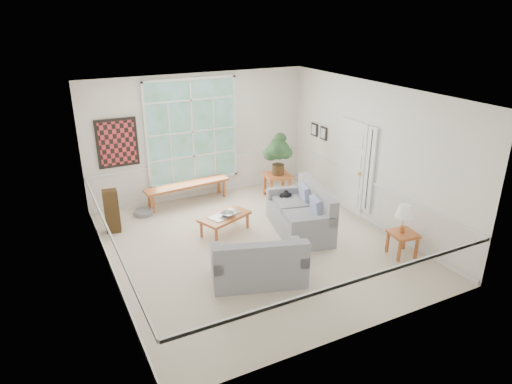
# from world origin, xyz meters

# --- Properties ---
(floor) EXTENTS (5.50, 6.00, 0.01)m
(floor) POSITION_xyz_m (0.00, 0.00, -0.01)
(floor) COLOR beige
(floor) RESTS_ON ground
(ceiling) EXTENTS (5.50, 6.00, 0.02)m
(ceiling) POSITION_xyz_m (0.00, 0.00, 3.00)
(ceiling) COLOR white
(ceiling) RESTS_ON ground
(wall_back) EXTENTS (5.50, 0.02, 3.00)m
(wall_back) POSITION_xyz_m (0.00, 3.00, 1.50)
(wall_back) COLOR white
(wall_back) RESTS_ON ground
(wall_front) EXTENTS (5.50, 0.02, 3.00)m
(wall_front) POSITION_xyz_m (0.00, -3.00, 1.50)
(wall_front) COLOR white
(wall_front) RESTS_ON ground
(wall_left) EXTENTS (0.02, 6.00, 3.00)m
(wall_left) POSITION_xyz_m (-2.75, 0.00, 1.50)
(wall_left) COLOR white
(wall_left) RESTS_ON ground
(wall_right) EXTENTS (0.02, 6.00, 3.00)m
(wall_right) POSITION_xyz_m (2.75, 0.00, 1.50)
(wall_right) COLOR white
(wall_right) RESTS_ON ground
(window_back) EXTENTS (2.30, 0.08, 2.40)m
(window_back) POSITION_xyz_m (-0.20, 2.96, 1.65)
(window_back) COLOR white
(window_back) RESTS_ON wall_back
(entry_door) EXTENTS (0.08, 0.90, 2.10)m
(entry_door) POSITION_xyz_m (2.71, 0.60, 1.05)
(entry_door) COLOR white
(entry_door) RESTS_ON floor
(door_sidelight) EXTENTS (0.08, 0.26, 1.90)m
(door_sidelight) POSITION_xyz_m (2.71, -0.03, 1.15)
(door_sidelight) COLOR white
(door_sidelight) RESTS_ON wall_right
(wall_art) EXTENTS (0.90, 0.06, 1.10)m
(wall_art) POSITION_xyz_m (-1.95, 2.95, 1.60)
(wall_art) COLOR maroon
(wall_art) RESTS_ON wall_back
(wall_frame_near) EXTENTS (0.04, 0.26, 0.32)m
(wall_frame_near) POSITION_xyz_m (2.71, 1.75, 1.55)
(wall_frame_near) COLOR black
(wall_frame_near) RESTS_ON wall_right
(wall_frame_far) EXTENTS (0.04, 0.26, 0.32)m
(wall_frame_far) POSITION_xyz_m (2.71, 2.15, 1.55)
(wall_frame_far) COLOR black
(wall_frame_far) RESTS_ON wall_right
(loveseat_right) EXTENTS (1.32, 1.98, 0.98)m
(loveseat_right) POSITION_xyz_m (1.08, 0.15, 0.49)
(loveseat_right) COLOR gray
(loveseat_right) RESTS_ON floor
(loveseat_front) EXTENTS (1.75, 1.26, 0.85)m
(loveseat_front) POSITION_xyz_m (-0.52, -1.12, 0.43)
(loveseat_front) COLOR gray
(loveseat_front) RESTS_ON floor
(coffee_table) EXTENTS (1.19, 0.93, 0.39)m
(coffee_table) POSITION_xyz_m (-0.33, 0.80, 0.20)
(coffee_table) COLOR #AC5626
(coffee_table) RESTS_ON floor
(pewter_bowl) EXTENTS (0.48, 0.48, 0.09)m
(pewter_bowl) POSITION_xyz_m (-0.27, 0.74, 0.44)
(pewter_bowl) COLOR #A4A3A9
(pewter_bowl) RESTS_ON coffee_table
(window_bench) EXTENTS (2.09, 0.59, 0.48)m
(window_bench) POSITION_xyz_m (-0.50, 2.65, 0.24)
(window_bench) COLOR #AC5626
(window_bench) RESTS_ON floor
(end_table) EXTENTS (0.70, 0.70, 0.61)m
(end_table) POSITION_xyz_m (1.59, 1.99, 0.30)
(end_table) COLOR #AC5626
(end_table) RESTS_ON floor
(houseplant) EXTENTS (0.69, 0.69, 1.02)m
(houseplant) POSITION_xyz_m (1.59, 1.96, 1.12)
(houseplant) COLOR #264926
(houseplant) RESTS_ON end_table
(side_table) EXTENTS (0.53, 0.53, 0.48)m
(side_table) POSITION_xyz_m (2.29, -1.59, 0.24)
(side_table) COLOR #AC5626
(side_table) RESTS_ON floor
(table_lamp) EXTENTS (0.43, 0.43, 0.56)m
(table_lamp) POSITION_xyz_m (2.27, -1.56, 0.76)
(table_lamp) COLOR white
(table_lamp) RESTS_ON side_table
(pet_bed) EXTENTS (0.51, 0.51, 0.13)m
(pet_bed) POSITION_xyz_m (-1.64, 2.43, 0.07)
(pet_bed) COLOR gray
(pet_bed) RESTS_ON floor
(floor_speaker) EXTENTS (0.32, 0.27, 0.93)m
(floor_speaker) POSITION_xyz_m (-2.40, 1.89, 0.47)
(floor_speaker) COLOR #372411
(floor_speaker) RESTS_ON floor
(cat) EXTENTS (0.34, 0.28, 0.14)m
(cat) POSITION_xyz_m (1.12, 0.79, 0.57)
(cat) COLOR black
(cat) RESTS_ON loveseat_right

